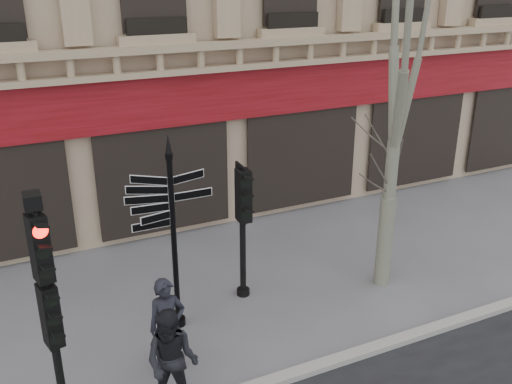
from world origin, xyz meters
The scene contains 8 objects.
ground centered at (0.00, 0.00, 0.00)m, with size 80.00×80.00×0.00m, color #56565B.
kerb centered at (0.00, -1.40, 0.06)m, with size 80.00×0.25×0.12m, color gray.
fingerpost centered at (-1.00, 0.95, 2.62)m, with size 1.90×1.90×3.90m.
traffic_signal_main centered at (-3.40, -0.91, 2.45)m, with size 0.48×0.39×3.88m.
traffic_signal_secondary centered at (0.61, 1.42, 2.00)m, with size 0.50×0.37×2.87m.
plane_tree centered at (3.61, 0.55, 5.62)m, with size 3.02×3.02×8.01m.
pedestrian_a centered at (-1.55, -0.24, 0.88)m, with size 0.64×0.42×1.77m, color black.
pedestrian_b centered at (-1.77, -1.21, 0.90)m, with size 0.87×0.68×1.79m, color black.
Camera 1 is at (-3.70, -8.30, 6.61)m, focal length 40.00 mm.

